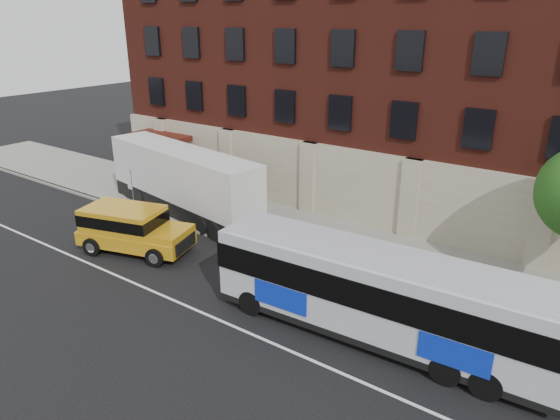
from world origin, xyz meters
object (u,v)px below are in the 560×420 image
Objects in this scene: sign_pole at (131,187)px; shipping_container at (183,182)px; yellow_suv at (130,227)px; city_bus at (378,293)px.

shipping_container reaches higher than sign_pole.
shipping_container is at bearing 106.84° from yellow_suv.
shipping_container is (-14.20, 4.70, 0.07)m from city_bus.
city_bus is 2.07× the size of yellow_suv.
shipping_container is (2.74, 1.45, 0.42)m from sign_pole.
shipping_container is (-1.51, 4.99, 0.63)m from yellow_suv.
city_bus is 12.71m from yellow_suv.
sign_pole is at bearing 140.19° from yellow_suv.
yellow_suv is at bearing -73.16° from shipping_container.
city_bus is (16.94, -3.25, 0.35)m from sign_pole.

